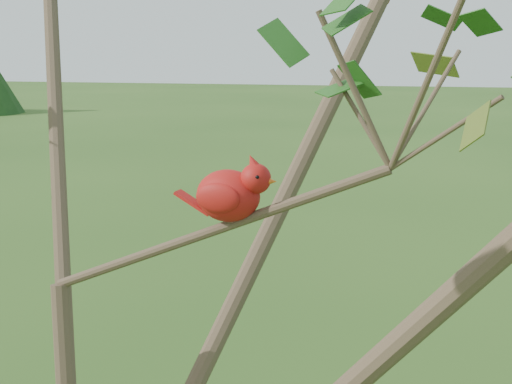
# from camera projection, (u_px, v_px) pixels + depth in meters

# --- Properties ---
(crabapple_tree) EXTENTS (2.35, 2.05, 2.95)m
(crabapple_tree) POSITION_uv_depth(u_px,v_px,m) (60.00, 212.00, 1.16)
(crabapple_tree) COLOR #423123
(crabapple_tree) RESTS_ON ground
(cardinal) EXTENTS (0.18, 0.10, 0.13)m
(cardinal) POSITION_uv_depth(u_px,v_px,m) (232.00, 193.00, 1.19)
(cardinal) COLOR #AD1C0E
(cardinal) RESTS_ON ground
(distant_trees) EXTENTS (42.08, 11.09, 3.38)m
(distant_trees) POSITION_uv_depth(u_px,v_px,m) (369.00, 71.00, 23.35)
(distant_trees) COLOR #423123
(distant_trees) RESTS_ON ground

